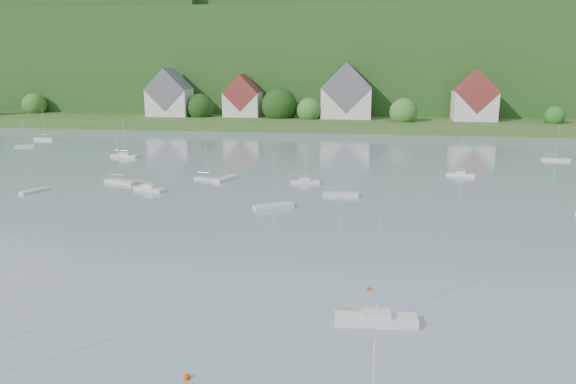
{
  "coord_description": "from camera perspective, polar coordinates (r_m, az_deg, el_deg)",
  "views": [
    {
      "loc": [
        12.74,
        4.5,
        20.66
      ],
      "look_at": [
        2.33,
        75.0,
        4.0
      ],
      "focal_mm": 34.5,
      "sensor_mm": 36.0,
      "label": 1
    }
  ],
  "objects": [
    {
      "name": "village_building_1",
      "position": [
        189.76,
        -4.7,
        9.52
      ],
      "size": [
        12.0,
        9.36,
        14.0
      ],
      "color": "beige",
      "rests_on": "far_shore_strip"
    },
    {
      "name": "village_building_3",
      "position": [
        184.69,
        18.68,
        8.99
      ],
      "size": [
        13.0,
        10.4,
        15.5
      ],
      "color": "beige",
      "rests_on": "far_shore_strip"
    },
    {
      "name": "village_building_0",
      "position": [
        194.99,
        -12.11,
        9.59
      ],
      "size": [
        14.0,
        10.4,
        16.0
      ],
      "color": "beige",
      "rests_on": "far_shore_strip"
    },
    {
      "name": "mooring_buoy_0",
      "position": [
        39.74,
        -10.38,
        -18.4
      ],
      "size": [
        0.48,
        0.48,
        0.48
      ],
      "primitive_type": "sphere",
      "color": "#EA3500",
      "rests_on": "ground"
    },
    {
      "name": "mooring_buoy_3",
      "position": [
        52.95,
        8.3,
        -9.96
      ],
      "size": [
        0.39,
        0.39,
        0.39
      ],
      "primitive_type": "sphere",
      "color": "#EA3500",
      "rests_on": "ground"
    },
    {
      "name": "far_sailboat_cluster",
      "position": [
        110.04,
        7.5,
        2.42
      ],
      "size": [
        181.74,
        68.23,
        8.71
      ],
      "color": "silver",
      "rests_on": "ground"
    },
    {
      "name": "far_shore_strip",
      "position": [
        196.85,
        4.69,
        7.53
      ],
      "size": [
        600.0,
        60.0,
        3.0
      ],
      "primitive_type": "cube",
      "color": "#315720",
      "rests_on": "ground"
    },
    {
      "name": "forested_ridge",
      "position": [
        264.37,
        5.89,
        13.58
      ],
      "size": [
        620.0,
        181.22,
        69.89
      ],
      "color": "#1C3D13",
      "rests_on": "ground"
    },
    {
      "name": "village_building_2",
      "position": [
        183.96,
        6.07,
        9.85
      ],
      "size": [
        16.0,
        11.44,
        18.0
      ],
      "color": "beige",
      "rests_on": "far_shore_strip"
    },
    {
      "name": "near_sailboat_3",
      "position": [
        46.49,
        9.03,
        -12.76
      ],
      "size": [
        6.8,
        2.38,
        9.01
      ],
      "rotation": [
        0.0,
        0.0,
        0.08
      ],
      "color": "silver",
      "rests_on": "ground"
    }
  ]
}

